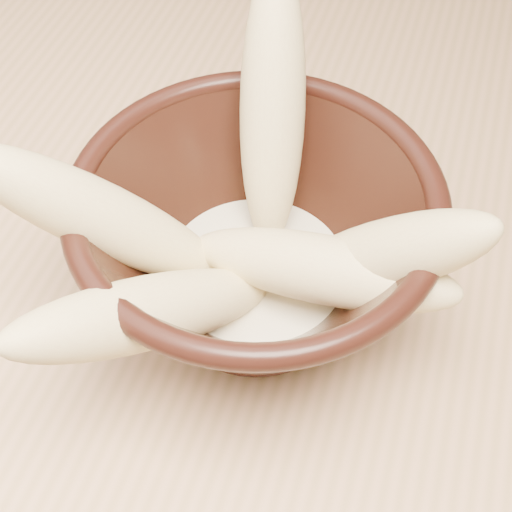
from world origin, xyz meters
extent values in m
plane|color=#AB7650|center=(0.00, 0.00, 0.00)|extent=(4.00, 4.00, 0.00)
cube|color=tan|center=(0.00, 0.00, 0.73)|extent=(1.20, 0.80, 0.04)
cylinder|color=tan|center=(-0.54, 0.34, 0.35)|extent=(0.05, 0.05, 0.71)
cylinder|color=black|center=(0.00, -0.13, 0.76)|extent=(0.10, 0.10, 0.01)
cylinder|color=black|center=(0.00, -0.13, 0.78)|extent=(0.10, 0.10, 0.01)
torus|color=black|center=(0.00, -0.13, 0.87)|extent=(0.23, 0.23, 0.02)
cylinder|color=beige|center=(0.00, -0.13, 0.79)|extent=(0.13, 0.13, 0.02)
ellipsoid|color=#D5BA7E|center=(-0.01, -0.05, 0.88)|extent=(0.08, 0.14, 0.18)
ellipsoid|color=#D5BA7E|center=(-0.08, -0.16, 0.86)|extent=(0.17, 0.11, 0.16)
ellipsoid|color=#D5BA7E|center=(0.08, -0.13, 0.85)|extent=(0.15, 0.06, 0.14)
ellipsoid|color=#D5BA7E|center=(0.05, -0.14, 0.84)|extent=(0.18, 0.06, 0.08)
ellipsoid|color=#D5BA7E|center=(-0.03, -0.21, 0.84)|extent=(0.14, 0.18, 0.13)
camera|label=1|loc=(0.09, -0.40, 1.19)|focal=50.00mm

